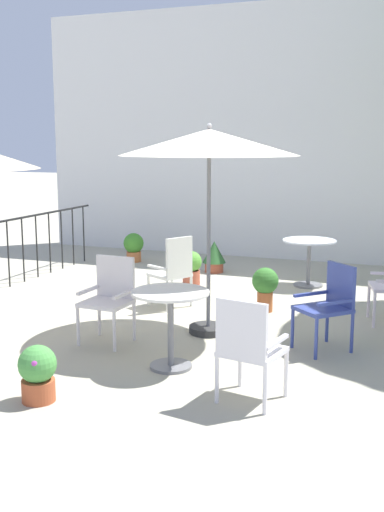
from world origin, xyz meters
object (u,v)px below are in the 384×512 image
cafe_table_1 (171,315)px  patio_chair_2 (110,294)px  patio_chair_1 (248,344)px  patio_umbrella_0 (209,145)px  potted_plant_2 (38,372)px  potted_plant_5 (265,285)px  potted_plant_4 (134,246)px  potted_plant_0 (214,255)px  patio_chair_3 (174,268)px  cafe_table_0 (309,254)px  potted_plant_3 (191,267)px  patio_chair_0 (330,302)px

cafe_table_1 → patio_chair_2: size_ratio=0.82×
patio_chair_1 → patio_umbrella_0: bearing=118.8°
potted_plant_2 → potted_plant_5: (1.07, 3.44, 0.09)m
potted_plant_4 → potted_plant_5: potted_plant_5 is taller
patio_umbrella_0 → potted_plant_0: bearing=107.7°
patio_umbrella_0 → potted_plant_0: size_ratio=4.50×
patio_chair_3 → patio_umbrella_0: bearing=-48.4°
potted_plant_2 → cafe_table_0: bearing=75.3°
cafe_table_1 → patio_chair_1: bearing=-30.9°
patio_chair_3 → potted_plant_2: patio_chair_3 is taller
patio_umbrella_0 → potted_plant_0: patio_umbrella_0 is taller
patio_umbrella_0 → patio_chair_1: patio_umbrella_0 is taller
patio_umbrella_0 → patio_chair_1: size_ratio=2.58×
patio_umbrella_0 → patio_chair_3: size_ratio=2.49×
potted_plant_4 → potted_plant_0: bearing=-12.4°
patio_chair_1 → potted_plant_5: bearing=101.4°
potted_plant_0 → potted_plant_4: (-1.66, 0.37, 0.00)m
potted_plant_4 → potted_plant_3: bearing=-41.2°
patio_umbrella_0 → potted_plant_0: (-1.03, 3.21, -1.83)m
cafe_table_0 → potted_plant_2: 5.24m
cafe_table_0 → potted_plant_2: (-1.33, -5.07, -0.24)m
cafe_table_0 → cafe_table_1: size_ratio=1.04×
potted_plant_4 → potted_plant_5: 3.93m
cafe_table_1 → potted_plant_2: cafe_table_1 is taller
patio_chair_1 → potted_plant_4: patio_chair_1 is taller
cafe_table_1 → patio_chair_1: size_ratio=0.84×
patio_chair_0 → patio_chair_2: bearing=-166.0°
patio_chair_2 → potted_plant_3: bearing=92.4°
cafe_table_1 → potted_plant_0: bearing=103.6°
cafe_table_0 → potted_plant_2: bearing=-104.7°
cafe_table_1 → patio_chair_0: 1.73m
potted_plant_4 → cafe_table_0: bearing=-14.1°
potted_plant_2 → patio_umbrella_0: bearing=73.3°
cafe_table_0 → potted_plant_4: size_ratio=1.53×
patio_umbrella_0 → patio_chair_0: 2.10m
cafe_table_0 → potted_plant_0: cafe_table_0 is taller
potted_plant_3 → patio_chair_2: bearing=-87.6°
potted_plant_5 → potted_plant_2: bearing=-107.3°
cafe_table_1 → potted_plant_5: 2.34m
patio_chair_1 → patio_chair_3: bearing=123.6°
cafe_table_1 → potted_plant_0: 4.54m
patio_chair_1 → potted_plant_0: 5.34m
patio_umbrella_0 → cafe_table_0: (0.63, 2.75, -1.62)m
cafe_table_1 → potted_plant_0: (-1.06, 4.40, -0.25)m
cafe_table_1 → potted_plant_2: bearing=-123.0°
patio_umbrella_0 → potted_plant_3: size_ratio=4.40×
patio_umbrella_0 → potted_plant_3: (-1.01, 2.12, -1.82)m
patio_chair_1 → potted_plant_4: 6.45m
patio_umbrella_0 → cafe_table_0: patio_umbrella_0 is taller
potted_plant_0 → potted_plant_5: size_ratio=0.91×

